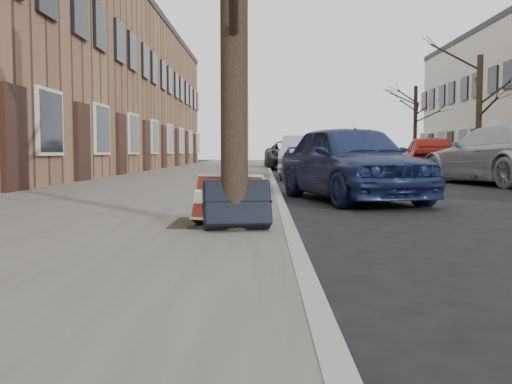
{
  "coord_description": "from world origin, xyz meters",
  "views": [
    {
      "loc": [
        -1.5,
        -4.59,
        0.85
      ],
      "look_at": [
        -1.57,
        0.8,
        0.47
      ],
      "focal_mm": 40.0,
      "sensor_mm": 36.0,
      "label": 1
    }
  ],
  "objects_px": {
    "suitcase_red": "(229,201)",
    "suitcase_navy": "(237,204)",
    "car_near_front": "(350,162)",
    "car_near_mid": "(306,157)"
  },
  "relations": [
    {
      "from": "car_near_mid",
      "to": "suitcase_red",
      "type": "bearing_deg",
      "value": -91.33
    },
    {
      "from": "suitcase_navy",
      "to": "car_near_front",
      "type": "bearing_deg",
      "value": 60.57
    },
    {
      "from": "suitcase_red",
      "to": "car_near_front",
      "type": "height_order",
      "value": "car_near_front"
    },
    {
      "from": "suitcase_red",
      "to": "suitcase_navy",
      "type": "relative_size",
      "value": 1.04
    },
    {
      "from": "suitcase_navy",
      "to": "car_near_front",
      "type": "distance_m",
      "value": 5.02
    },
    {
      "from": "suitcase_red",
      "to": "car_near_mid",
      "type": "height_order",
      "value": "car_near_mid"
    },
    {
      "from": "suitcase_navy",
      "to": "car_near_mid",
      "type": "relative_size",
      "value": 0.15
    },
    {
      "from": "car_near_front",
      "to": "suitcase_red",
      "type": "bearing_deg",
      "value": -127.26
    },
    {
      "from": "suitcase_red",
      "to": "suitcase_navy",
      "type": "distance_m",
      "value": 0.25
    },
    {
      "from": "car_near_front",
      "to": "car_near_mid",
      "type": "xyz_separation_m",
      "value": [
        -0.15,
        8.49,
        0.01
      ]
    }
  ]
}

